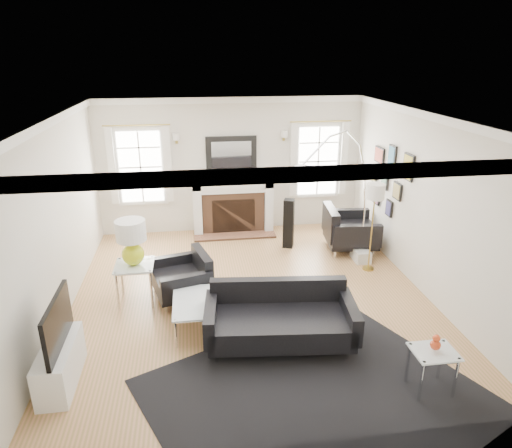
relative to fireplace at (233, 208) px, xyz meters
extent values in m
plane|color=olive|center=(0.00, -2.79, -0.54)|extent=(6.00, 6.00, 0.00)
cube|color=beige|center=(0.00, 0.21, 0.86)|extent=(5.50, 0.04, 2.80)
cube|color=beige|center=(0.00, -5.79, 0.86)|extent=(5.50, 0.04, 2.80)
cube|color=beige|center=(-2.75, -2.79, 0.86)|extent=(0.04, 6.00, 2.80)
cube|color=beige|center=(2.75, -2.79, 0.86)|extent=(0.04, 6.00, 2.80)
cube|color=white|center=(0.00, -2.79, 2.26)|extent=(5.50, 6.00, 0.02)
cube|color=white|center=(0.00, -2.79, 2.20)|extent=(5.50, 6.00, 0.12)
cube|color=white|center=(-0.75, 0.01, 0.01)|extent=(0.18, 0.38, 1.10)
cube|color=white|center=(0.75, 0.01, 0.01)|extent=(0.18, 0.38, 1.10)
cube|color=white|center=(0.00, 0.01, 0.51)|extent=(1.70, 0.38, 0.12)
cube|color=white|center=(0.00, 0.01, 0.41)|extent=(1.50, 0.34, 0.10)
cube|color=brown|center=(0.00, 0.03, -0.09)|extent=(1.30, 0.30, 0.90)
cube|color=black|center=(0.00, -0.07, -0.16)|extent=(0.90, 0.10, 0.76)
cube|color=brown|center=(0.00, -0.24, -0.52)|extent=(1.70, 0.50, 0.04)
cube|color=black|center=(0.00, 0.17, 1.11)|extent=(1.05, 0.06, 0.75)
cube|color=white|center=(0.00, 0.13, 1.11)|extent=(0.82, 0.02, 0.55)
cube|color=white|center=(-1.85, 0.18, 0.91)|extent=(1.00, 0.05, 1.60)
cube|color=white|center=(-1.85, 0.15, 0.91)|extent=(0.84, 0.02, 1.44)
cube|color=white|center=(-2.40, 0.08, 0.96)|extent=(0.14, 0.05, 1.55)
cube|color=white|center=(-1.30, 0.08, 0.96)|extent=(0.14, 0.05, 1.55)
cube|color=white|center=(1.85, 0.18, 0.91)|extent=(1.00, 0.05, 1.60)
cube|color=white|center=(1.85, 0.15, 0.91)|extent=(0.84, 0.02, 1.44)
cube|color=white|center=(1.30, 0.08, 0.96)|extent=(0.14, 0.05, 1.55)
cube|color=white|center=(2.40, 0.08, 0.96)|extent=(0.14, 0.05, 1.55)
cube|color=black|center=(2.72, -2.19, 1.31)|extent=(0.03, 0.34, 0.44)
cube|color=gold|center=(2.70, -2.19, 1.31)|extent=(0.01, 0.29, 0.39)
cube|color=black|center=(2.72, -1.54, 1.36)|extent=(0.03, 0.28, 0.38)
cube|color=teal|center=(2.70, -1.54, 1.36)|extent=(0.01, 0.23, 0.33)
cube|color=black|center=(2.72, -0.99, 1.26)|extent=(0.03, 0.40, 0.30)
cube|color=#B44737|center=(2.70, -0.99, 1.26)|extent=(0.01, 0.35, 0.25)
cube|color=black|center=(2.72, -1.89, 0.81)|extent=(0.03, 0.30, 0.30)
cube|color=olive|center=(2.70, -1.89, 0.81)|extent=(0.01, 0.25, 0.25)
cube|color=black|center=(2.72, -1.34, 0.86)|extent=(0.03, 0.26, 0.34)
cube|color=#569073|center=(2.70, -1.34, 0.86)|extent=(0.01, 0.21, 0.29)
cube|color=black|center=(2.72, -0.79, 0.81)|extent=(0.03, 0.32, 0.24)
cube|color=#CDC057|center=(2.70, -0.79, 0.81)|extent=(0.01, 0.27, 0.19)
cube|color=black|center=(2.72, -1.64, 0.41)|extent=(0.03, 0.24, 0.30)
cube|color=navy|center=(2.70, -1.64, 0.41)|extent=(0.01, 0.19, 0.25)
cube|color=black|center=(2.72, -1.04, 0.41)|extent=(0.03, 0.28, 0.22)
cube|color=#9C5B7B|center=(2.70, -1.04, 0.41)|extent=(0.01, 0.23, 0.17)
cube|color=white|center=(-2.45, -4.49, -0.29)|extent=(0.35, 1.00, 0.50)
cube|color=black|center=(-2.40, -4.49, 0.26)|extent=(0.05, 1.00, 0.58)
cube|color=black|center=(0.43, -5.16, -0.54)|extent=(4.33, 4.04, 0.01)
cube|color=black|center=(0.21, -4.13, -0.26)|extent=(1.93, 1.06, 0.31)
cube|color=black|center=(0.25, -3.74, -0.03)|extent=(1.85, 0.33, 0.51)
cube|color=black|center=(-0.68, -4.03, -0.13)|extent=(0.23, 0.88, 0.39)
cube|color=black|center=(1.11, -4.22, -0.13)|extent=(0.23, 0.88, 0.39)
cube|color=black|center=(-1.08, -2.71, -0.27)|extent=(0.96, 0.96, 0.29)
cube|color=black|center=(-0.74, -2.62, -0.05)|extent=(0.33, 0.79, 0.49)
cube|color=black|center=(-1.18, -2.34, -0.15)|extent=(0.79, 0.31, 0.37)
cube|color=black|center=(-0.98, -3.09, -0.15)|extent=(0.79, 0.31, 0.37)
cube|color=black|center=(2.17, -1.26, -0.22)|extent=(1.00, 1.00, 0.34)
cube|color=black|center=(1.76, -1.22, 0.03)|extent=(0.25, 0.92, 0.57)
cube|color=black|center=(2.13, -1.71, -0.09)|extent=(0.92, 0.23, 0.43)
cube|color=black|center=(2.22, -0.80, -0.09)|extent=(0.92, 0.23, 0.43)
cube|color=silver|center=(-0.70, -3.57, -0.13)|extent=(0.95, 0.95, 0.02)
cylinder|color=silver|center=(-1.14, -4.01, -0.33)|extent=(0.04, 0.04, 0.42)
cylinder|color=silver|center=(-0.27, -4.01, -0.33)|extent=(0.04, 0.04, 0.42)
cylinder|color=silver|center=(-1.14, -3.14, -0.33)|extent=(0.04, 0.04, 0.42)
cylinder|color=silver|center=(-0.27, -3.14, -0.33)|extent=(0.04, 0.04, 0.42)
cube|color=silver|center=(-1.76, -2.71, 0.08)|extent=(0.57, 0.57, 0.02)
cylinder|color=silver|center=(-2.01, -2.96, -0.23)|extent=(0.04, 0.04, 0.63)
cylinder|color=silver|center=(-1.51, -2.96, -0.23)|extent=(0.04, 0.04, 0.63)
cylinder|color=silver|center=(-2.01, -2.47, -0.23)|extent=(0.04, 0.04, 0.63)
cylinder|color=silver|center=(-1.51, -2.47, -0.23)|extent=(0.04, 0.04, 0.63)
cube|color=silver|center=(1.73, -5.23, -0.02)|extent=(0.48, 0.41, 0.02)
cylinder|color=silver|center=(1.53, -5.39, -0.28)|extent=(0.04, 0.04, 0.53)
cylinder|color=silver|center=(1.93, -5.39, -0.28)|extent=(0.04, 0.04, 0.53)
cylinder|color=silver|center=(1.53, -5.07, -0.28)|extent=(0.04, 0.04, 0.53)
cylinder|color=silver|center=(1.93, -5.07, -0.28)|extent=(0.04, 0.04, 0.53)
sphere|color=#C9D71A|center=(-1.76, -2.71, 0.25)|extent=(0.33, 0.33, 0.33)
cylinder|color=#C9D71A|center=(-1.76, -2.71, 0.42)|extent=(0.04, 0.04, 0.13)
cylinder|color=white|center=(-1.76, -2.71, 0.64)|extent=(0.44, 0.44, 0.31)
sphere|color=red|center=(1.73, -5.23, 0.07)|extent=(0.12, 0.12, 0.12)
sphere|color=red|center=(1.73, -5.23, 0.15)|extent=(0.09, 0.09, 0.09)
cube|color=silver|center=(2.20, -1.77, -0.43)|extent=(0.27, 0.43, 0.22)
ellipsoid|color=silver|center=(0.68, -3.07, 1.51)|extent=(0.37, 0.37, 0.22)
cylinder|color=#AC923B|center=(2.20, -2.16, -0.53)|extent=(0.20, 0.20, 0.03)
cylinder|color=#AC923B|center=(2.20, -2.16, 0.16)|extent=(0.02, 0.02, 1.40)
cylinder|color=white|center=(2.20, -2.16, 0.91)|extent=(0.32, 0.32, 0.26)
cube|color=black|center=(1.00, -0.96, -0.05)|extent=(0.25, 0.25, 0.98)
camera|label=1|loc=(-0.83, -9.13, 3.09)|focal=32.00mm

